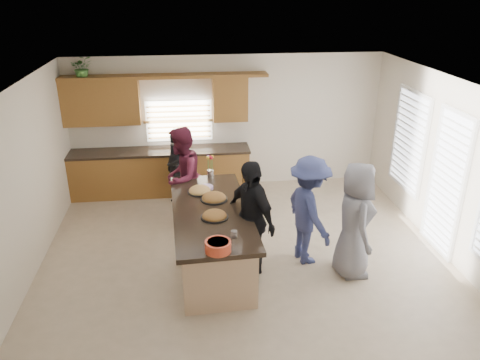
{
  "coord_description": "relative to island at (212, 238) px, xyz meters",
  "views": [
    {
      "loc": [
        -0.85,
        -6.49,
        4.14
      ],
      "look_at": [
        -0.02,
        0.48,
        1.15
      ],
      "focal_mm": 35.0,
      "sensor_mm": 36.0,
      "label": 1
    }
  ],
  "objects": [
    {
      "name": "floor",
      "position": [
        0.54,
        0.12,
        -0.45
      ],
      "size": [
        6.5,
        6.5,
        0.0
      ],
      "primitive_type": "plane",
      "color": "#C9B295",
      "rests_on": "ground"
    },
    {
      "name": "room_shell",
      "position": [
        0.54,
        0.12,
        1.45
      ],
      "size": [
        6.52,
        6.02,
        2.81
      ],
      "color": "silver",
      "rests_on": "ground"
    },
    {
      "name": "back_cabinetry",
      "position": [
        -0.93,
        2.86,
        0.46
      ],
      "size": [
        4.08,
        0.66,
        2.46
      ],
      "color": "olive",
      "rests_on": "ground"
    },
    {
      "name": "right_wall_glazing",
      "position": [
        3.76,
        -0.01,
        0.89
      ],
      "size": [
        0.06,
        4.0,
        2.25
      ],
      "color": "white",
      "rests_on": "ground"
    },
    {
      "name": "island",
      "position": [
        0.0,
        0.0,
        0.0
      ],
      "size": [
        1.26,
        2.75,
        0.95
      ],
      "rotation": [
        0.0,
        0.0,
        0.04
      ],
      "color": "tan",
      "rests_on": "ground"
    },
    {
      "name": "platter_front",
      "position": [
        0.04,
        -0.29,
        0.52
      ],
      "size": [
        0.4,
        0.4,
        0.16
      ],
      "color": "black",
      "rests_on": "island"
    },
    {
      "name": "platter_mid",
      "position": [
        0.07,
        0.32,
        0.53
      ],
      "size": [
        0.43,
        0.43,
        0.17
      ],
      "color": "black",
      "rests_on": "island"
    },
    {
      "name": "platter_back",
      "position": [
        -0.14,
        0.63,
        0.52
      ],
      "size": [
        0.4,
        0.4,
        0.16
      ],
      "color": "black",
      "rests_on": "island"
    },
    {
      "name": "salad_bowl",
      "position": [
        0.02,
        -1.21,
        0.58
      ],
      "size": [
        0.34,
        0.34,
        0.14
      ],
      "color": "#E94A2A",
      "rests_on": "island"
    },
    {
      "name": "clear_cup",
      "position": [
        0.26,
        -0.87,
        0.54
      ],
      "size": [
        0.09,
        0.09,
        0.09
      ],
      "primitive_type": "cylinder",
      "color": "white",
      "rests_on": "island"
    },
    {
      "name": "plate_stack",
      "position": [
        -0.03,
        0.76,
        0.52
      ],
      "size": [
        0.22,
        0.22,
        0.04
      ],
      "primitive_type": "cylinder",
      "color": "#B990D1",
      "rests_on": "island"
    },
    {
      "name": "flower_vase",
      "position": [
        0.07,
        1.25,
        0.72
      ],
      "size": [
        0.14,
        0.14,
        0.41
      ],
      "color": "silver",
      "rests_on": "island"
    },
    {
      "name": "potted_plant",
      "position": [
        -2.24,
        2.94,
        2.17
      ],
      "size": [
        0.49,
        0.45,
        0.45
      ],
      "primitive_type": "imported",
      "rotation": [
        0.0,
        0.0,
        0.3
      ],
      "color": "#417E32",
      "rests_on": "back_cabinetry"
    },
    {
      "name": "woman_left_back",
      "position": [
        -0.55,
        2.25,
        0.33
      ],
      "size": [
        0.59,
        0.67,
        1.56
      ],
      "primitive_type": "imported",
      "rotation": [
        0.0,
        0.0,
        -1.11
      ],
      "color": "black",
      "rests_on": "ground"
    },
    {
      "name": "woman_left_mid",
      "position": [
        -0.43,
        1.37,
        0.47
      ],
      "size": [
        0.99,
        1.09,
        1.84
      ],
      "primitive_type": "imported",
      "rotation": [
        0.0,
        0.0,
        -1.97
      ],
      "color": "maroon",
      "rests_on": "ground"
    },
    {
      "name": "woman_left_front",
      "position": [
        0.57,
        -0.27,
        0.45
      ],
      "size": [
        0.88,
        1.14,
        1.81
      ],
      "primitive_type": "imported",
      "rotation": [
        0.0,
        0.0,
        -1.09
      ],
      "color": "black",
      "rests_on": "ground"
    },
    {
      "name": "woman_right_back",
      "position": [
        1.51,
        -0.08,
        0.42
      ],
      "size": [
        0.89,
        1.25,
        1.75
      ],
      "primitive_type": "imported",
      "rotation": [
        0.0,
        0.0,
        1.8
      ],
      "color": "navy",
      "rests_on": "ground"
    },
    {
      "name": "woman_right_front",
      "position": [
        2.09,
        -0.51,
        0.44
      ],
      "size": [
        0.61,
        0.9,
        1.79
      ],
      "primitive_type": "imported",
      "rotation": [
        0.0,
        0.0,
        1.52
      ],
      "color": "slate",
      "rests_on": "ground"
    }
  ]
}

